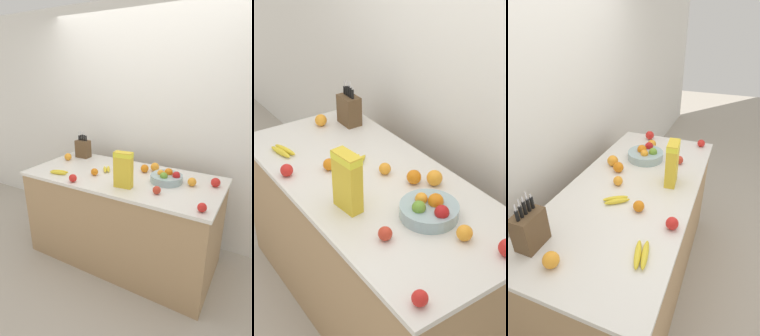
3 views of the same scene
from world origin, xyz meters
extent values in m
plane|color=#B2A899|center=(0.00, 0.00, 0.00)|extent=(14.00, 14.00, 0.00)
cube|color=silver|center=(0.00, 0.65, 1.30)|extent=(9.00, 0.06, 2.60)
cube|color=tan|center=(0.00, 0.00, 0.45)|extent=(1.87, 0.84, 0.90)
cube|color=silver|center=(0.00, 0.00, 0.92)|extent=(1.90, 0.87, 0.03)
cube|color=brown|center=(-0.70, 0.28, 1.03)|extent=(0.16, 0.11, 0.20)
cylinder|color=black|center=(-0.75, 0.28, 1.16)|extent=(0.02, 0.02, 0.05)
cube|color=silver|center=(-0.75, 0.28, 1.20)|extent=(0.01, 0.00, 0.04)
cylinder|color=black|center=(-0.73, 0.28, 1.16)|extent=(0.02, 0.02, 0.06)
cube|color=silver|center=(-0.73, 0.28, 1.22)|extent=(0.01, 0.00, 0.04)
cylinder|color=black|center=(-0.70, 0.28, 1.17)|extent=(0.02, 0.02, 0.07)
cube|color=silver|center=(-0.70, 0.28, 1.22)|extent=(0.01, 0.00, 0.03)
cylinder|color=black|center=(-0.67, 0.28, 1.17)|extent=(0.02, 0.02, 0.07)
cube|color=silver|center=(-0.67, 0.28, 1.22)|extent=(0.01, 0.00, 0.04)
cylinder|color=black|center=(-0.65, 0.28, 1.16)|extent=(0.02, 0.02, 0.06)
cube|color=silver|center=(-0.65, 0.28, 1.21)|extent=(0.01, 0.00, 0.02)
cube|color=gold|center=(0.14, -0.24, 1.09)|extent=(0.17, 0.09, 0.32)
cube|color=yellow|center=(0.14, -0.24, 1.22)|extent=(0.17, 0.09, 0.04)
cylinder|color=#99B2B7|center=(0.43, 0.06, 0.96)|extent=(0.30, 0.30, 0.07)
sphere|color=red|center=(0.52, 0.06, 1.01)|extent=(0.07, 0.07, 0.07)
sphere|color=orange|center=(0.43, 0.09, 1.01)|extent=(0.08, 0.08, 0.08)
sphere|color=orange|center=(0.37, 0.05, 1.01)|extent=(0.06, 0.06, 0.06)
sphere|color=#6B9E33|center=(0.43, -0.01, 1.01)|extent=(0.07, 0.07, 0.07)
ellipsoid|color=yellow|center=(-0.20, 0.04, 0.95)|extent=(0.12, 0.16, 0.03)
ellipsoid|color=yellow|center=(-0.22, 0.02, 0.95)|extent=(0.13, 0.15, 0.03)
ellipsoid|color=yellow|center=(-0.57, -0.29, 0.95)|extent=(0.19, 0.07, 0.03)
ellipsoid|color=yellow|center=(-0.58, -0.26, 0.95)|extent=(0.19, 0.08, 0.03)
sphere|color=red|center=(0.45, -0.22, 0.97)|extent=(0.07, 0.07, 0.07)
sphere|color=red|center=(-0.32, -0.36, 0.97)|extent=(0.07, 0.07, 0.07)
sphere|color=red|center=(0.85, -0.34, 0.97)|extent=(0.07, 0.07, 0.07)
sphere|color=orange|center=(0.15, 0.18, 0.97)|extent=(0.08, 0.08, 0.08)
sphere|color=orange|center=(0.66, 0.08, 0.97)|extent=(0.08, 0.08, 0.08)
sphere|color=orange|center=(-0.02, 0.10, 0.97)|extent=(0.07, 0.07, 0.07)
sphere|color=orange|center=(-0.78, 0.10, 0.97)|extent=(0.08, 0.08, 0.08)
sphere|color=orange|center=(0.22, 0.26, 0.97)|extent=(0.09, 0.09, 0.09)
sphere|color=orange|center=(-0.24, -0.13, 0.97)|extent=(0.07, 0.07, 0.07)
camera|label=1|loc=(1.19, -2.05, 1.87)|focal=28.00mm
camera|label=2|loc=(1.83, -1.19, 2.34)|focal=50.00mm
camera|label=3|loc=(-1.43, -0.58, 1.96)|focal=28.00mm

